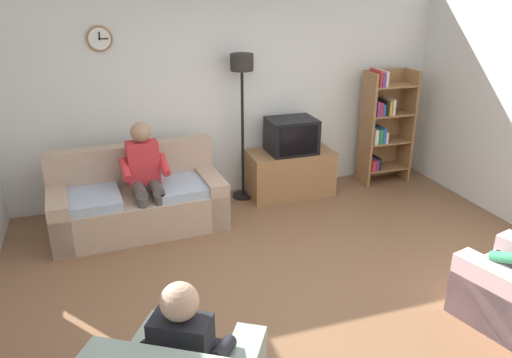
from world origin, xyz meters
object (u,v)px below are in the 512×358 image
tv (292,136)px  floor_lamp (242,87)px  bookshelf (383,125)px  person_in_left_armchair (189,350)px  couch (138,202)px  tv_stand (290,173)px  person_on_couch (145,172)px

tv → floor_lamp: bearing=168.7°
bookshelf → person_in_left_armchair: (-3.38, -3.37, -0.21)m
tv → floor_lamp: size_ratio=0.32×
couch → bookshelf: size_ratio=1.23×
couch → tv_stand: bearing=9.9°
tv → person_on_couch: 1.95m
couch → person_on_couch: (0.10, -0.11, 0.39)m
tv_stand → tv: (0.00, -0.02, 0.52)m
couch → person_in_left_armchair: bearing=-89.7°
bookshelf → person_in_left_armchair: 4.78m
person_on_couch → person_in_left_armchair: size_ratio=1.11×
tv_stand → person_on_couch: bearing=-166.4°
tv_stand → bookshelf: size_ratio=0.70×
tv_stand → person_in_left_armchair: (-1.98, -3.30, 0.31)m
tv → person_in_left_armchair: person_in_left_armchair is taller
tv_stand → person_on_couch: 2.00m
couch → floor_lamp: 1.85m
tv → bookshelf: size_ratio=0.38×
tv_stand → couch: bearing=-170.1°
floor_lamp → tv_stand: bearing=-9.1°
couch → floor_lamp: size_ratio=1.05×
couch → tv_stand: (2.00, 0.35, -0.02)m
bookshelf → person_on_couch: bearing=-170.8°
couch → tv_stand: 2.03m
couch → tv_stand: size_ratio=1.77×
couch → tv: tv is taller
tv_stand → tv: size_ratio=1.83×
tv → person_in_left_armchair: bearing=-121.2°
person_on_couch → floor_lamp: bearing=23.5°
tv → person_on_couch: person_on_couch is taller
person_on_couch → bookshelf: bearing=9.2°
floor_lamp → tv: bearing=-11.3°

